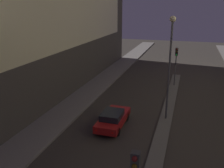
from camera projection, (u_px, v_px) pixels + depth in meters
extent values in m
cube|color=#56544F|center=(165.00, 120.00, 20.89)|extent=(1.04, 29.52, 0.15)
cube|color=#2D2D2D|center=(135.00, 164.00, 8.51)|extent=(0.32, 0.28, 0.90)
sphere|color=#4C0F0F|center=(135.00, 159.00, 8.25)|extent=(0.20, 0.20, 0.20)
sphere|color=#4C380A|center=(134.00, 167.00, 8.34)|extent=(0.20, 0.20, 0.20)
cylinder|color=#4C4C51|center=(175.00, 70.00, 29.36)|extent=(0.12, 0.12, 3.56)
cube|color=#2D2D2D|center=(177.00, 52.00, 28.69)|extent=(0.32, 0.28, 0.90)
sphere|color=#4C0F0F|center=(177.00, 49.00, 28.43)|extent=(0.20, 0.20, 0.20)
sphere|color=#4C380A|center=(177.00, 52.00, 28.52)|extent=(0.20, 0.20, 0.20)
sphere|color=#1EEA4C|center=(176.00, 55.00, 28.61)|extent=(0.20, 0.20, 0.20)
cylinder|color=#4C4C51|center=(169.00, 73.00, 19.90)|extent=(0.16, 0.16, 8.01)
sphere|color=#F9EAB2|center=(173.00, 19.00, 18.64)|extent=(0.48, 0.48, 0.48)
cube|color=maroon|center=(113.00, 119.00, 19.88)|extent=(1.77, 4.40, 0.57)
cube|color=black|center=(112.00, 115.00, 19.42)|extent=(1.51, 1.98, 0.48)
cube|color=red|center=(96.00, 130.00, 18.05)|extent=(0.14, 0.04, 0.10)
cube|color=red|center=(112.00, 133.00, 17.70)|extent=(0.14, 0.04, 0.10)
cylinder|color=black|center=(109.00, 114.00, 21.43)|extent=(0.22, 0.64, 0.64)
cylinder|color=black|center=(127.00, 117.00, 20.99)|extent=(0.22, 0.64, 0.64)
cylinder|color=black|center=(98.00, 129.00, 18.95)|extent=(0.22, 0.64, 0.64)
cylinder|color=black|center=(118.00, 132.00, 18.51)|extent=(0.22, 0.64, 0.64)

